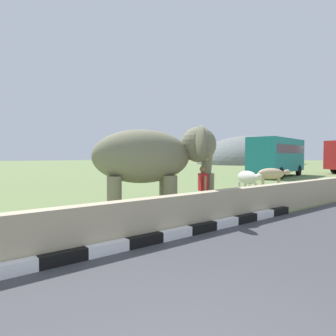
% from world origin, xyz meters
% --- Properties ---
extents(striped_curb, '(16.20, 0.20, 0.24)m').
position_xyz_m(striped_curb, '(-0.35, 3.99, 0.12)').
color(striped_curb, white).
rests_on(striped_curb, ground_plane).
extents(barrier_parapet, '(28.00, 0.36, 1.00)m').
position_xyz_m(barrier_parapet, '(2.00, 4.29, 0.50)').
color(barrier_parapet, tan).
rests_on(barrier_parapet, ground_plane).
extents(elephant, '(3.96, 3.42, 2.93)m').
position_xyz_m(elephant, '(3.80, 6.31, 1.92)').
color(elephant, '#727157').
rests_on(elephant, ground_plane).
extents(person_handler, '(0.41, 0.60, 1.66)m').
position_xyz_m(person_handler, '(5.27, 5.52, 0.93)').
color(person_handler, navy).
rests_on(person_handler, ground_plane).
extents(bus_teal, '(8.99, 4.37, 3.50)m').
position_xyz_m(bus_teal, '(23.34, 13.78, 2.08)').
color(bus_teal, teal).
rests_on(bus_teal, ground_plane).
extents(cow_near, '(1.09, 1.91, 1.23)m').
position_xyz_m(cow_near, '(10.46, 7.56, 0.87)').
color(cow_near, beige).
rests_on(cow_near, ground_plane).
extents(cow_mid, '(1.60, 1.66, 1.23)m').
position_xyz_m(cow_mid, '(14.01, 8.49, 0.87)').
color(cow_mid, tan).
rests_on(cow_mid, ground_plane).
extents(hill_east, '(26.57, 21.26, 12.66)m').
position_xyz_m(hill_east, '(55.00, 39.80, 0.00)').
color(hill_east, slate).
rests_on(hill_east, ground_plane).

